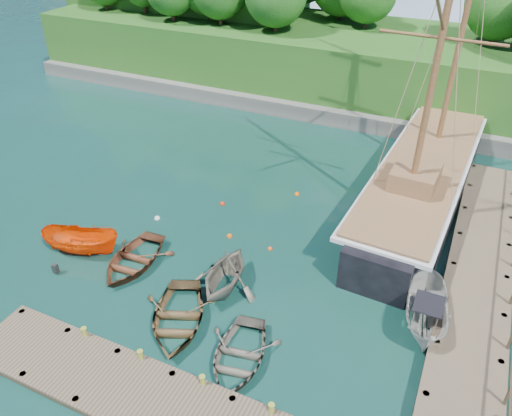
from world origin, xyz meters
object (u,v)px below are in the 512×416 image
Objects in this scene: rowboat_0 at (133,265)px; rowboat_3 at (238,362)px; rowboat_2 at (178,324)px; motorboat_orange at (84,252)px; cabin_boat_white at (423,326)px; rowboat_1 at (225,287)px; schooner at (421,182)px.

rowboat_0 reaches higher than rowboat_3.
rowboat_0 is 5.23m from rowboat_2.
motorboat_orange is at bearing 154.47° from rowboat_3.
cabin_boat_white reaches higher than rowboat_2.
rowboat_2 is 8.01m from motorboat_orange.
motorboat_orange reaches higher than rowboat_0.
rowboat_1 is 0.82× the size of rowboat_2.
rowboat_2 is at bearing -114.07° from schooner.
rowboat_1 reaches higher than rowboat_0.
rowboat_2 is at bearing -34.15° from rowboat_0.
motorboat_orange is 18.32m from cabin_boat_white.
motorboat_orange is (-11.23, 3.10, 0.00)m from rowboat_3.
motorboat_orange is (-7.66, 2.34, 0.00)m from rowboat_2.
rowboat_3 is at bearing -149.32° from cabin_boat_white.
rowboat_3 is at bearing -59.16° from rowboat_1.
cabin_boat_white is at bearing 28.40° from rowboat_3.
rowboat_0 is at bearing -179.79° from cabin_boat_white.
rowboat_1 is 0.15× the size of schooner.
rowboat_0 is at bearing -177.91° from rowboat_1.
rowboat_3 is 0.91× the size of cabin_boat_white.
rowboat_2 is (-0.83, -3.19, 0.00)m from rowboat_1.
motorboat_orange reaches higher than rowboat_2.
motorboat_orange is at bearing -178.34° from rowboat_0.
rowboat_2 is at bearing -163.45° from cabin_boat_white.
schooner reaches higher than rowboat_3.
rowboat_3 is 8.86m from cabin_boat_white.
rowboat_2 is 1.11× the size of motorboat_orange.
schooner is at bearing 64.26° from rowboat_3.
schooner is at bearing 42.74° from rowboat_0.
rowboat_1 is at bearing -116.84° from schooner.
schooner is at bearing 56.23° from rowboat_1.
cabin_boat_white is at bearing -96.99° from motorboat_orange.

